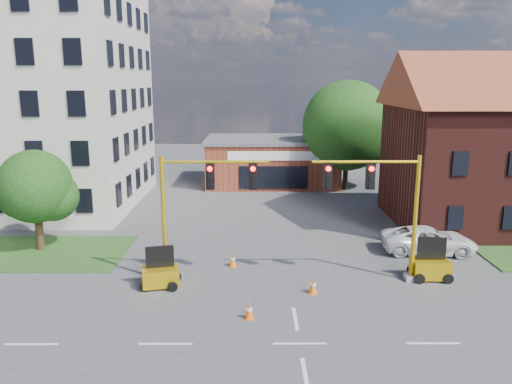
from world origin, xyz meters
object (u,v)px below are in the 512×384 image
Objects in this scene: trailer_west at (161,274)px; trailer_east at (430,267)px; signal_mast_west at (198,203)px; pickup_white at (429,240)px; signal_mast_east at (382,203)px.

trailer_east is at bearing -9.03° from trailer_west.
pickup_white is (12.61, 4.11, -3.19)m from signal_mast_west.
signal_mast_east reaches higher than pickup_white.
trailer_west is 15.17m from pickup_white.
signal_mast_west is 8.71m from signal_mast_east.
pickup_white is (1.26, 3.88, 0.09)m from trailer_east.
signal_mast_east is at bearing 140.78° from pickup_white.
trailer_west is 13.16m from trailer_east.
signal_mast_west reaches higher than trailer_west.
signal_mast_west and signal_mast_east have the same top height.
trailer_west is at bearing -159.45° from signal_mast_west.
trailer_east is at bearing 4.93° from signal_mast_east.
signal_mast_west is 13.64m from pickup_white.
signal_mast_east is 4.22m from trailer_east.
signal_mast_east is 3.05× the size of trailer_east.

